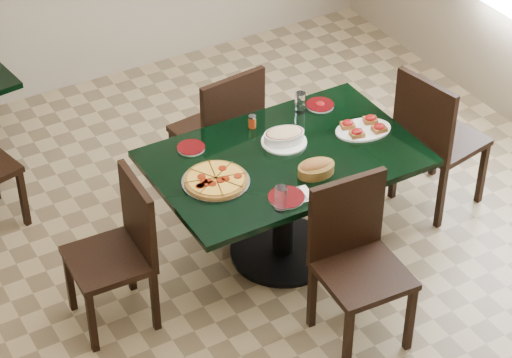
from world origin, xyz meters
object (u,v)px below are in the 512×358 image
main_table (284,180)px  chair_right (434,134)px  chair_left (122,245)px  pepperoni_pizza (216,180)px  chair_near (355,253)px  lasagna_casserole (284,136)px  bread_basket (316,168)px  chair_far (223,128)px  bruschetta_platter (363,128)px

main_table → chair_right: (1.08, -0.05, -0.00)m
chair_left → chair_right: bearing=91.4°
main_table → pepperoni_pizza: 0.52m
chair_near → lasagna_casserole: bearing=89.5°
bread_basket → chair_near: bearing=-93.8°
chair_near → chair_right: 1.28m
chair_far → chair_left: size_ratio=1.07×
chair_near → chair_far: bearing=95.6°
chair_left → bread_basket: bearing=80.9°
lasagna_casserole → chair_left: bearing=-161.2°
pepperoni_pizza → main_table: bearing=3.5°
pepperoni_pizza → chair_right: bearing=-0.8°
chair_near → lasagna_casserole: (0.06, 0.86, 0.24)m
main_table → chair_far: size_ratio=1.57×
main_table → bruschetta_platter: bruschetta_platter is taller
chair_left → pepperoni_pizza: chair_left is taller
chair_left → pepperoni_pizza: 0.64m
lasagna_casserole → bruschetta_platter: size_ratio=0.71×
chair_left → bread_basket: (1.12, -0.23, 0.27)m
chair_far → chair_near: bearing=85.6°
chair_far → chair_right: size_ratio=0.99×
lasagna_casserole → main_table: bearing=-106.5°
main_table → chair_left: 1.06m
main_table → bread_basket: 0.33m
chair_right → chair_left: (-2.14, 0.04, -0.04)m
pepperoni_pizza → bruschetta_platter: (1.02, 0.01, 0.01)m
chair_far → pepperoni_pizza: size_ratio=2.56×
lasagna_casserole → bread_basket: bearing=-78.4°
chair_near → bruschetta_platter: chair_near is taller
bread_basket → bruschetta_platter: size_ratio=0.59×
chair_right → bruschetta_platter: bearing=75.8°
chair_right → bruschetta_platter: (-0.54, 0.04, 0.21)m
lasagna_casserole → bread_basket: bread_basket is taller
chair_far → chair_right: chair_right is taller
chair_left → pepperoni_pizza: size_ratio=2.40×
pepperoni_pizza → bruschetta_platter: 1.02m
main_table → chair_right: bearing=-2.6°
pepperoni_pizza → lasagna_casserole: (0.54, 0.15, 0.03)m
bruschetta_platter → chair_left: bearing=-169.4°
chair_near → bread_basket: bearing=87.1°
chair_near → bread_basket: 0.56m
lasagna_casserole → chair_right: bearing=2.8°
chair_left → bruschetta_platter: (1.61, -0.01, 0.25)m
main_table → lasagna_casserole: lasagna_casserole is taller
chair_far → main_table: bearing=87.5°
pepperoni_pizza → chair_left: bearing=178.0°
chair_left → lasagna_casserole: 1.17m
chair_far → chair_near: size_ratio=1.02×
chair_right → pepperoni_pizza: bearing=78.9°
chair_right → lasagna_casserole: chair_right is taller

